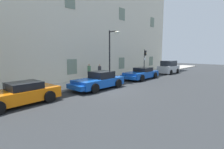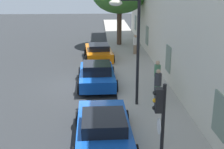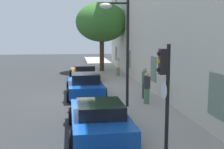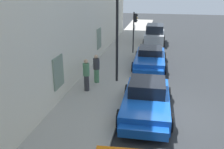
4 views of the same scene
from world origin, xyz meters
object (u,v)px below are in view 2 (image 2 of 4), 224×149
pedestrian_admiring (158,85)px  pedestrian_bystander (135,44)px  sportscar_yellow_flank (97,74)px  pedestrian_strolling (157,76)px  traffic_light (160,121)px  sportscar_white_middle (103,127)px  sportscar_red_lead (98,52)px  street_lamp (129,31)px

pedestrian_admiring → pedestrian_bystander: bearing=179.4°
sportscar_yellow_flank → pedestrian_bystander: (-7.16, 3.13, 0.31)m
pedestrian_strolling → traffic_light: bearing=-10.6°
sportscar_white_middle → traffic_light: traffic_light is taller
pedestrian_bystander → sportscar_red_lead: bearing=-71.1°
pedestrian_admiring → pedestrian_strolling: bearing=170.8°
sportscar_white_middle → pedestrian_admiring: pedestrian_admiring is taller
sportscar_red_lead → pedestrian_strolling: size_ratio=2.83×
sportscar_white_middle → pedestrian_admiring: size_ratio=3.12×
street_lamp → pedestrian_strolling: 3.64m
traffic_light → pedestrian_admiring: bearing=169.1°
traffic_light → pedestrian_admiring: traffic_light is taller
pedestrian_admiring → pedestrian_bystander: pedestrian_admiring is taller
pedestrian_bystander → sportscar_white_middle: bearing=-11.8°
traffic_light → pedestrian_strolling: size_ratio=1.89×
sportscar_red_lead → traffic_light: bearing=5.6°
sportscar_red_lead → street_lamp: 10.17m
pedestrian_admiring → traffic_light: bearing=-10.9°
traffic_light → street_lamp: (-6.51, -0.21, 1.36)m
sportscar_yellow_flank → sportscar_white_middle: 6.78m
sportscar_red_lead → street_lamp: bearing=8.1°
sportscar_red_lead → sportscar_white_middle: size_ratio=0.96×
sportscar_yellow_flank → pedestrian_strolling: pedestrian_strolling is taller
sportscar_white_middle → pedestrian_bystander: bearing=168.2°
sportscar_red_lead → traffic_light: 16.27m
pedestrian_admiring → sportscar_red_lead: bearing=-162.4°
traffic_light → sportscar_white_middle: bearing=-155.3°
traffic_light → pedestrian_strolling: 8.47m
sportscar_red_lead → pedestrian_strolling: bearing=21.5°
sportscar_white_middle → pedestrian_admiring: 4.71m
pedestrian_strolling → pedestrian_bystander: 8.90m
sportscar_yellow_flank → pedestrian_strolling: bearing=61.8°
sportscar_red_lead → street_lamp: size_ratio=0.95×
sportscar_white_middle → pedestrian_strolling: pedestrian_strolling is taller
traffic_light → pedestrian_bystander: traffic_light is taller
sportscar_white_middle → pedestrian_bystander: (-13.94, 2.90, 0.36)m
sportscar_red_lead → sportscar_yellow_flank: sportscar_yellow_flank is taller
sportscar_yellow_flank → pedestrian_strolling: 3.69m
pedestrian_admiring → pedestrian_bystander: size_ratio=1.04×
traffic_light → street_lamp: bearing=-178.2°
sportscar_red_lead → sportscar_yellow_flank: bearing=-1.2°
pedestrian_strolling → sportscar_yellow_flank: bearing=-118.2°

